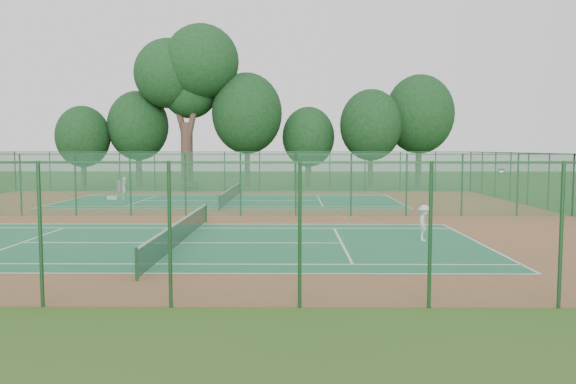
% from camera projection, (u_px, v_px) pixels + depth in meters
% --- Properties ---
extents(ground, '(120.00, 120.00, 0.00)m').
position_uv_depth(ground, '(213.00, 216.00, 31.36)').
color(ground, '#2A4B17').
rests_on(ground, ground).
extents(red_pad, '(40.00, 36.00, 0.01)m').
position_uv_depth(red_pad, '(213.00, 216.00, 31.36)').
color(red_pad, brown).
rests_on(red_pad, ground).
extents(court_near, '(23.77, 10.97, 0.01)m').
position_uv_depth(court_near, '(181.00, 243.00, 22.38)').
color(court_near, '#1F6443').
rests_on(court_near, red_pad).
extents(court_far, '(23.77, 10.97, 0.01)m').
position_uv_depth(court_far, '(231.00, 201.00, 40.33)').
color(court_far, '#1F6546').
rests_on(court_far, red_pad).
extents(fence_north, '(40.00, 0.09, 3.50)m').
position_uv_depth(fence_north, '(242.00, 171.00, 49.16)').
color(fence_north, '#1A5030').
rests_on(fence_north, ground).
extents(fence_south, '(40.00, 0.09, 3.50)m').
position_uv_depth(fence_south, '(105.00, 234.00, 13.28)').
color(fence_south, '#194B2C').
rests_on(fence_south, ground).
extents(fence_east, '(0.09, 36.00, 3.50)m').
position_uv_depth(fence_east, '(573.00, 185.00, 31.05)').
color(fence_east, '#1A4F34').
rests_on(fence_east, ground).
extents(fence_divider, '(40.00, 0.09, 3.50)m').
position_uv_depth(fence_divider, '(213.00, 185.00, 31.22)').
color(fence_divider, '#1A4E29').
rests_on(fence_divider, ground).
extents(tennis_net_near, '(0.10, 12.90, 0.97)m').
position_uv_depth(tennis_net_near, '(181.00, 230.00, 22.34)').
color(tennis_net_near, '#14371A').
rests_on(tennis_net_near, ground).
extents(tennis_net_far, '(0.10, 12.90, 0.97)m').
position_uv_depth(tennis_net_far, '(231.00, 193.00, 40.29)').
color(tennis_net_far, black).
rests_on(tennis_net_far, ground).
extents(player_near, '(0.78, 1.06, 1.48)m').
position_uv_depth(player_near, '(424.00, 223.00, 22.78)').
color(player_near, silver).
rests_on(player_near, court_near).
extents(player_far, '(0.47, 0.64, 1.62)m').
position_uv_depth(player_far, '(124.00, 188.00, 41.86)').
color(player_far, silver).
rests_on(player_far, court_far).
extents(trash_bin, '(0.60, 0.60, 0.99)m').
position_uv_depth(trash_bin, '(120.00, 186.00, 48.89)').
color(trash_bin, slate).
rests_on(trash_bin, red_pad).
extents(bench, '(1.46, 0.66, 0.87)m').
position_uv_depth(bench, '(190.00, 186.00, 48.84)').
color(bench, '#133818').
rests_on(bench, red_pad).
extents(kit_bag, '(0.72, 0.30, 0.27)m').
position_uv_depth(kit_bag, '(112.00, 198.00, 41.17)').
color(kit_bag, silver).
rests_on(kit_bag, red_pad).
extents(stray_ball_a, '(0.07, 0.07, 0.07)m').
position_uv_depth(stray_ball_a, '(345.00, 217.00, 30.31)').
color(stray_ball_a, '#F1F138').
rests_on(stray_ball_a, red_pad).
extents(stray_ball_b, '(0.07, 0.07, 0.07)m').
position_uv_depth(stray_ball_b, '(337.00, 216.00, 31.07)').
color(stray_ball_b, gold).
rests_on(stray_ball_b, red_pad).
extents(stray_ball_c, '(0.08, 0.08, 0.08)m').
position_uv_depth(stray_ball_c, '(197.00, 216.00, 30.74)').
color(stray_ball_c, '#CEE635').
rests_on(stray_ball_c, red_pad).
extents(big_tree, '(10.11, 7.40, 15.52)m').
position_uv_depth(big_tree, '(187.00, 73.00, 53.71)').
color(big_tree, '#3C2820').
rests_on(big_tree, ground).
extents(evergreen_row, '(39.00, 5.00, 12.00)m').
position_uv_depth(evergreen_row, '(253.00, 186.00, 55.53)').
color(evergreen_row, black).
rests_on(evergreen_row, ground).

